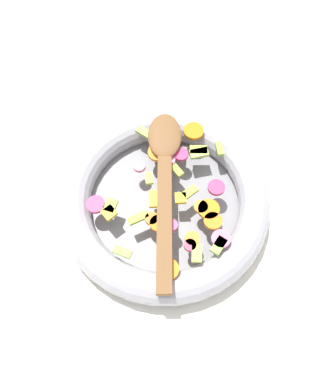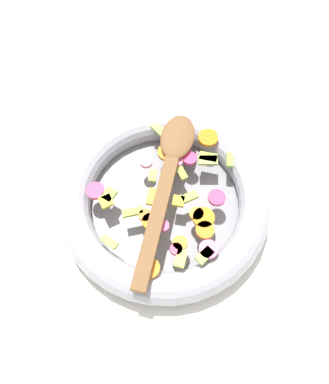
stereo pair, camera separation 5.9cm
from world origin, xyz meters
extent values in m
plane|color=silver|center=(0.00, 0.00, 0.00)|extent=(4.00, 4.00, 0.00)
cylinder|color=slate|center=(0.00, 0.00, 0.01)|extent=(0.29, 0.29, 0.01)
torus|color=#9E9EA5|center=(0.00, 0.00, 0.03)|extent=(0.34, 0.34, 0.05)
cylinder|color=orange|center=(-0.12, 0.03, 0.05)|extent=(0.04, 0.04, 0.01)
cylinder|color=orange|center=(-0.07, -0.06, 0.05)|extent=(0.04, 0.04, 0.01)
cylinder|color=orange|center=(0.10, -0.08, 0.05)|extent=(0.04, 0.04, 0.01)
cylinder|color=orange|center=(0.07, -0.01, 0.05)|extent=(0.04, 0.04, 0.01)
cylinder|color=orange|center=(-0.04, -0.05, 0.05)|extent=(0.03, 0.03, 0.01)
cylinder|color=orange|center=(-0.09, -0.02, 0.05)|extent=(0.02, 0.02, 0.01)
cylinder|color=orange|center=(-0.05, -0.06, 0.05)|extent=(0.04, 0.04, 0.01)
cylinder|color=orange|center=(-0.04, 0.03, 0.05)|extent=(0.02, 0.02, 0.01)
cylinder|color=orange|center=(-0.05, 0.02, 0.05)|extent=(0.04, 0.04, 0.01)
cube|color=#97B03A|center=(0.03, -0.03, 0.05)|extent=(0.03, 0.02, 0.01)
cube|color=#B2D64F|center=(-0.11, -0.02, 0.05)|extent=(0.03, 0.02, 0.01)
cube|color=#A8C558|center=(0.05, -0.08, 0.05)|extent=(0.02, 0.03, 0.01)
cube|color=#8CC340|center=(0.05, -0.11, 0.05)|extent=(0.03, 0.01, 0.01)
cube|color=#93BF4E|center=(-0.11, -0.05, 0.05)|extent=(0.03, 0.03, 0.01)
cube|color=#9ABB50|center=(0.12, 0.00, 0.05)|extent=(0.03, 0.03, 0.01)
cube|color=#A1BD3A|center=(-0.03, 0.05, 0.05)|extent=(0.02, 0.03, 0.01)
cube|color=#A3C13D|center=(0.06, -0.08, 0.05)|extent=(0.02, 0.03, 0.01)
cube|color=#A0BA41|center=(-0.01, -0.04, 0.05)|extent=(0.02, 0.03, 0.01)
cube|color=#96BD40|center=(0.00, 0.09, 0.05)|extent=(0.03, 0.03, 0.01)
cube|color=#ABD14A|center=(0.03, 0.02, 0.05)|extent=(0.02, 0.02, 0.01)
cube|color=#9BCE47|center=(-0.08, 0.09, 0.05)|extent=(0.03, 0.03, 0.01)
cylinder|color=#CF4A78|center=(0.11, -0.03, 0.05)|extent=(0.03, 0.03, 0.01)
cylinder|color=#C73661|center=(0.01, 0.11, 0.05)|extent=(0.04, 0.04, 0.01)
cylinder|color=pink|center=(0.05, -0.02, 0.05)|extent=(0.03, 0.03, 0.01)
cylinder|color=#CD3663|center=(-0.02, -0.08, 0.05)|extent=(0.04, 0.04, 0.01)
cylinder|color=pink|center=(0.06, 0.03, 0.05)|extent=(0.03, 0.03, 0.01)
cylinder|color=#E24D82|center=(-0.06, 0.01, 0.05)|extent=(0.02, 0.02, 0.01)
cylinder|color=#D86996|center=(-0.10, -0.06, 0.05)|extent=(0.04, 0.04, 0.01)
cylinder|color=#CD3D5A|center=(-0.10, -0.01, 0.05)|extent=(0.03, 0.03, 0.01)
cylinder|color=#DB346A|center=(0.06, -0.05, 0.05)|extent=(0.03, 0.03, 0.01)
cube|color=yellow|center=(-0.01, 0.01, 0.05)|extent=(0.03, 0.03, 0.01)
cube|color=gold|center=(-0.02, -0.02, 0.05)|extent=(0.02, 0.02, 0.01)
cube|color=yellow|center=(-0.01, 0.09, 0.05)|extent=(0.03, 0.03, 0.01)
cube|color=brown|center=(-0.05, 0.02, 0.06)|extent=(0.21, 0.08, 0.01)
ellipsoid|color=brown|center=(0.09, -0.03, 0.06)|extent=(0.10, 0.08, 0.01)
camera|label=1|loc=(-0.26, 0.08, 0.57)|focal=35.00mm
camera|label=2|loc=(-0.27, 0.02, 0.57)|focal=35.00mm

